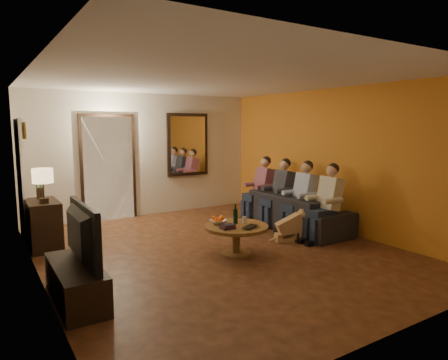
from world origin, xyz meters
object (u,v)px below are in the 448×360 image
dresser (44,224)px  coffee_table (236,240)px  table_lamp (43,186)px  wine_bottle (235,213)px  dog (290,225)px  person_d (261,191)px  bowl (218,222)px  tv (74,235)px  tv_stand (76,283)px  laptop (253,227)px  person_b (302,200)px  person_a (327,205)px  person_c (280,195)px  sofa (295,211)px

dresser → coffee_table: bearing=-38.4°
table_lamp → wine_bottle: (2.44, -1.57, -0.42)m
dog → coffee_table: 1.15m
person_d → wine_bottle: (-1.65, -1.52, 0.01)m
table_lamp → bowl: bearing=-33.3°
tv → coffee_table: size_ratio=1.21×
tv_stand → laptop: (2.49, 0.13, 0.25)m
person_b → dog: (-0.55, -0.32, -0.32)m
person_a → bowl: 1.93m
table_lamp → person_d: 4.11m
tv_stand → dog: bearing=8.1°
table_lamp → wine_bottle: bearing=-32.8°
coffee_table → laptop: bearing=-70.3°
tv_stand → person_c: person_c is taller
sofa → coffee_table: sofa is taller
sofa → person_c: person_c is taller
tv → person_a: size_ratio=0.96×
person_a → tv: bearing=-176.9°
bowl → tv_stand: bearing=-164.2°
coffee_table → laptop: (0.10, -0.28, 0.24)m
dresser → person_a: person_a is taller
tv → person_a: person_a is taller
person_c → laptop: person_c is taller
dresser → tv: tv is taller
table_lamp → bowl: table_lamp is taller
dresser → coffee_table: dresser is taller
table_lamp → tv: size_ratio=0.47×
tv_stand → tv: (0.00, 0.00, 0.54)m
person_c → bowl: 2.05m
dresser → table_lamp: table_lamp is taller
table_lamp → wine_bottle: 2.93m
person_d → wine_bottle: 2.24m
sofa → coffee_table: 1.94m
bowl → person_a: bearing=-12.1°
person_a → person_b: (0.00, 0.60, 0.00)m
table_lamp → laptop: bearing=-38.1°
coffee_table → tv: bearing=-170.4°
bowl → laptop: size_ratio=0.79×
bowl → coffee_table: bearing=-50.7°
bowl → laptop: 0.57m
person_b → tv_stand: bearing=-168.6°
bowl → sofa: bearing=14.1°
wine_bottle → tv: bearing=-168.3°
laptop → wine_bottle: bearing=69.5°
sofa → person_a: (-0.10, -0.90, 0.27)m
person_d → dog: (-0.55, -1.52, -0.32)m
person_c → coffee_table: size_ratio=1.26×
table_lamp → laptop: (2.49, -1.95, -0.56)m
tv_stand → bowl: bowl is taller
bowl → dog: bearing=-5.2°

